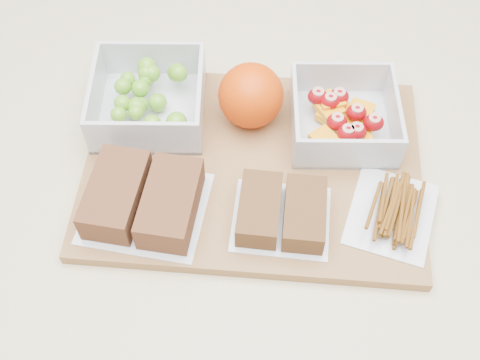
% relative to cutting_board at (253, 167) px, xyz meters
% --- Properties ---
extents(counter, '(1.20, 0.90, 0.90)m').
position_rel_cutting_board_xyz_m(counter, '(-0.01, -0.01, -0.46)').
color(counter, beige).
rests_on(counter, ground).
extents(cutting_board, '(0.44, 0.33, 0.02)m').
position_rel_cutting_board_xyz_m(cutting_board, '(0.00, 0.00, 0.00)').
color(cutting_board, olive).
rests_on(cutting_board, counter).
extents(grape_container, '(0.14, 0.14, 0.06)m').
position_rel_cutting_board_xyz_m(grape_container, '(-0.13, 0.08, 0.03)').
color(grape_container, silver).
rests_on(grape_container, cutting_board).
extents(fruit_container, '(0.13, 0.13, 0.06)m').
position_rel_cutting_board_xyz_m(fruit_container, '(0.12, 0.06, 0.03)').
color(fruit_container, silver).
rests_on(fruit_container, cutting_board).
extents(orange, '(0.08, 0.08, 0.08)m').
position_rel_cutting_board_xyz_m(orange, '(-0.00, 0.08, 0.05)').
color(orange, '#DA4005').
rests_on(orange, cutting_board).
extents(sandwich_bag_left, '(0.16, 0.15, 0.04)m').
position_rel_cutting_board_xyz_m(sandwich_bag_left, '(-0.13, -0.07, 0.03)').
color(sandwich_bag_left, silver).
rests_on(sandwich_bag_left, cutting_board).
extents(sandwich_bag_center, '(0.12, 0.11, 0.04)m').
position_rel_cutting_board_xyz_m(sandwich_bag_center, '(0.03, -0.08, 0.03)').
color(sandwich_bag_center, silver).
rests_on(sandwich_bag_center, cutting_board).
extents(pretzel_bag, '(0.13, 0.14, 0.03)m').
position_rel_cutting_board_xyz_m(pretzel_bag, '(0.16, -0.07, 0.02)').
color(pretzel_bag, silver).
rests_on(pretzel_bag, cutting_board).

